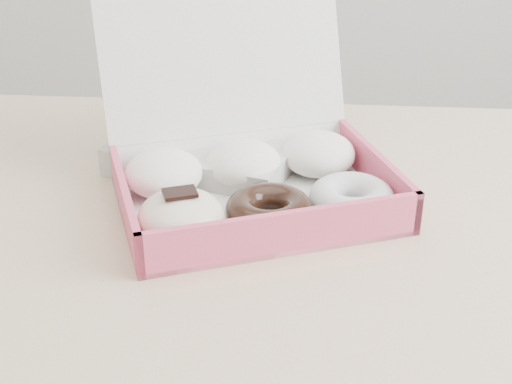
{
  "coord_description": "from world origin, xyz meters",
  "views": [
    {
      "loc": [
        0.01,
        -0.73,
        1.18
      ],
      "look_at": [
        -0.05,
        0.01,
        0.78
      ],
      "focal_mm": 50.0,
      "sensor_mm": 36.0,
      "label": 1
    }
  ],
  "objects": [
    {
      "name": "newspapers",
      "position": [
        -0.13,
        0.16,
        0.77
      ],
      "size": [
        0.29,
        0.25,
        0.04
      ],
      "primitive_type": "cube",
      "rotation": [
        0.0,
        0.0,
        -0.29
      ],
      "color": "silver",
      "rests_on": "table"
    },
    {
      "name": "donut_box",
      "position": [
        -0.06,
        0.05,
        0.79
      ],
      "size": [
        0.41,
        0.4,
        0.23
      ],
      "rotation": [
        0.0,
        0.0,
        0.37
      ],
      "color": "silver",
      "rests_on": "table"
    },
    {
      "name": "table",
      "position": [
        0.0,
        0.0,
        0.67
      ],
      "size": [
        1.2,
        0.8,
        0.75
      ],
      "color": "#CEAC87",
      "rests_on": "ground"
    }
  ]
}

